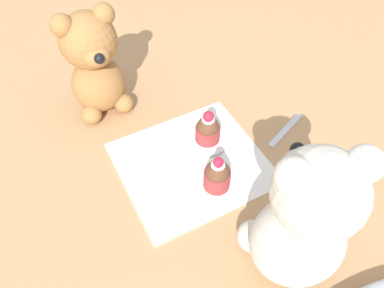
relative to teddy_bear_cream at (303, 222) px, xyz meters
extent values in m
plane|color=tan|center=(0.04, -0.23, -0.12)|extent=(4.00, 4.00, 0.00)
cube|color=silver|center=(0.04, -0.23, -0.12)|extent=(0.25, 0.23, 0.01)
ellipsoid|color=beige|center=(0.00, 0.00, -0.05)|extent=(0.16, 0.15, 0.15)
sphere|color=beige|center=(0.00, 0.00, 0.07)|extent=(0.11, 0.11, 0.11)
ellipsoid|color=beige|center=(-0.01, -0.04, 0.07)|extent=(0.06, 0.06, 0.04)
sphere|color=black|center=(-0.02, -0.06, 0.07)|extent=(0.02, 0.02, 0.02)
sphere|color=beige|center=(-0.04, 0.01, 0.12)|extent=(0.04, 0.04, 0.04)
sphere|color=beige|center=(0.04, -0.01, 0.12)|extent=(0.04, 0.04, 0.04)
sphere|color=beige|center=(-0.05, -0.02, -0.09)|extent=(0.05, 0.05, 0.05)
sphere|color=beige|center=(0.03, -0.05, -0.09)|extent=(0.05, 0.05, 0.05)
ellipsoid|color=#A3703D|center=(0.13, -0.45, -0.06)|extent=(0.11, 0.09, 0.12)
sphere|color=#A3703D|center=(0.13, -0.45, 0.04)|extent=(0.10, 0.10, 0.10)
ellipsoid|color=#A3703D|center=(0.13, -0.41, 0.03)|extent=(0.05, 0.04, 0.04)
sphere|color=black|center=(0.13, -0.39, 0.04)|extent=(0.02, 0.02, 0.02)
sphere|color=#A3703D|center=(0.17, -0.45, 0.08)|extent=(0.04, 0.04, 0.04)
sphere|color=#A3703D|center=(0.09, -0.45, 0.08)|extent=(0.04, 0.04, 0.04)
sphere|color=#A3703D|center=(0.16, -0.41, -0.10)|extent=(0.04, 0.04, 0.04)
sphere|color=#A3703D|center=(0.10, -0.42, -0.10)|extent=(0.04, 0.04, 0.04)
cylinder|color=#993333|center=(0.02, -0.16, -0.09)|extent=(0.05, 0.05, 0.04)
sphere|color=brown|center=(0.02, -0.16, -0.08)|extent=(0.04, 0.04, 0.04)
cylinder|color=white|center=(0.02, -0.16, -0.06)|extent=(0.02, 0.02, 0.00)
sphere|color=red|center=(0.02, -0.16, -0.05)|extent=(0.02, 0.02, 0.02)
cylinder|color=silver|center=(-0.01, -0.26, -0.11)|extent=(0.08, 0.08, 0.01)
cylinder|color=#993333|center=(-0.01, -0.26, -0.09)|extent=(0.05, 0.05, 0.03)
sphere|color=brown|center=(-0.01, -0.26, -0.08)|extent=(0.04, 0.04, 0.04)
cylinder|color=white|center=(-0.01, -0.26, -0.06)|extent=(0.02, 0.02, 0.00)
sphere|color=red|center=(-0.01, -0.26, -0.05)|extent=(0.02, 0.02, 0.02)
cube|color=silver|center=(-0.16, -0.22, -0.12)|extent=(0.11, 0.05, 0.01)
camera|label=1|loc=(0.23, 0.14, 0.42)|focal=35.00mm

